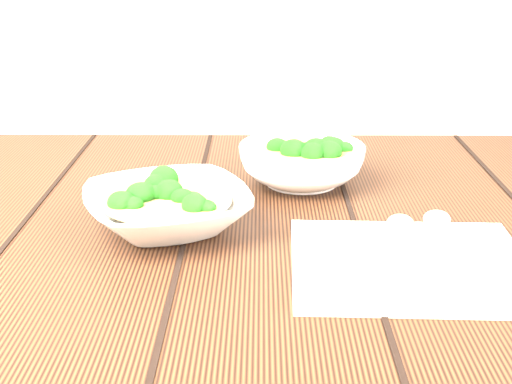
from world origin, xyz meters
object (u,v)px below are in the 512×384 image
object	(u,v)px
soup_bowl_back	(302,163)
napkin	(409,264)
soup_bowl_front	(167,208)
table	(207,314)
trivet	(191,184)

from	to	relation	value
soup_bowl_back	napkin	world-z (taller)	soup_bowl_back
soup_bowl_front	napkin	distance (m)	0.29
soup_bowl_back	table	bearing A→B (deg)	-128.76
soup_bowl_front	napkin	world-z (taller)	soup_bowl_front
trivet	napkin	xyz separation A→B (m)	(0.25, -0.23, -0.01)
table	soup_bowl_front	world-z (taller)	soup_bowl_front
table	napkin	bearing A→B (deg)	-27.72
soup_bowl_front	soup_bowl_back	world-z (taller)	soup_bowl_back
soup_bowl_back	trivet	bearing A→B (deg)	-164.49
soup_bowl_front	soup_bowl_back	bearing A→B (deg)	43.66
table	soup_bowl_back	size ratio (longest dim) A/B	5.22
soup_bowl_back	soup_bowl_front	bearing A→B (deg)	-136.34
table	soup_bowl_back	world-z (taller)	soup_bowl_back
napkin	soup_bowl_back	bearing A→B (deg)	111.81
soup_bowl_front	napkin	xyz separation A→B (m)	(0.26, -0.11, -0.02)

